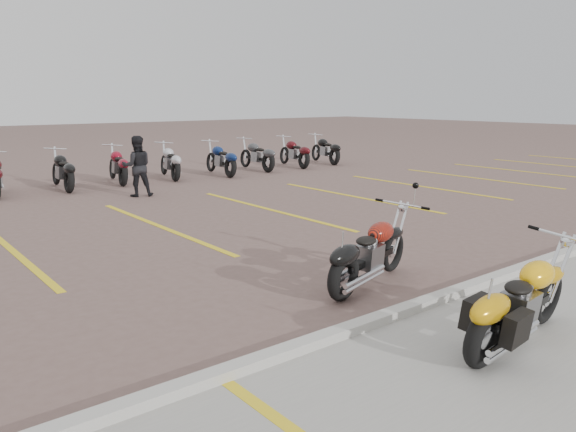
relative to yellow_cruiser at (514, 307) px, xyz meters
name	(u,v)px	position (x,y,z in m)	size (l,w,h in m)	color
ground	(286,276)	(-0.39, 3.20, -0.42)	(100.00, 100.00, 0.00)	brown
curb	(395,314)	(-0.39, 1.20, -0.36)	(60.00, 0.18, 0.12)	#ADAAA3
parking_stripes	(160,226)	(-0.39, 7.20, -0.42)	(38.00, 5.50, 0.01)	gold
yellow_cruiser	(514,307)	(0.00, 0.00, 0.00)	(2.05, 0.38, 0.84)	black
flame_cruiser	(367,257)	(0.18, 2.19, -0.01)	(1.97, 0.68, 0.83)	black
person_b	(137,166)	(0.73, 10.73, 0.35)	(0.75, 0.58, 1.54)	black
bg_bike_row	(61,169)	(-0.45, 13.12, 0.13)	(20.76, 2.08, 1.10)	black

